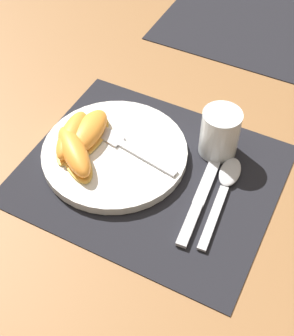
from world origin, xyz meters
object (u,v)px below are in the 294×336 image
(fork, at_px, (124,145))
(citrus_wedge_2, at_px, (74,152))
(spoon, at_px, (226,183))
(plate, at_px, (115,153))
(knife, at_px, (201,197))
(citrus_wedge_0, at_px, (88,133))
(citrus_wedge_1, at_px, (72,136))
(juice_glass, at_px, (219,135))

(fork, distance_m, citrus_wedge_2, 0.09)
(spoon, distance_m, citrus_wedge_2, 0.25)
(spoon, bearing_deg, plate, -172.20)
(plate, bearing_deg, spoon, 7.80)
(knife, relative_size, citrus_wedge_0, 1.73)
(knife, height_order, fork, fork)
(citrus_wedge_0, distance_m, citrus_wedge_2, 0.05)
(citrus_wedge_1, bearing_deg, spoon, 9.16)
(citrus_wedge_0, bearing_deg, juice_glass, 23.83)
(knife, xyz_separation_m, citrus_wedge_2, (-0.21, -0.03, 0.03))
(juice_glass, height_order, citrus_wedge_2, juice_glass)
(spoon, xyz_separation_m, citrus_wedge_2, (-0.24, -0.07, 0.03))
(spoon, distance_m, fork, 0.18)
(knife, bearing_deg, spoon, 59.12)
(fork, relative_size, citrus_wedge_0, 1.57)
(citrus_wedge_0, relative_size, citrus_wedge_1, 0.95)
(citrus_wedge_1, bearing_deg, citrus_wedge_0, 45.01)
(knife, relative_size, citrus_wedge_1, 1.65)
(juice_glass, relative_size, citrus_wedge_1, 0.69)
(knife, relative_size, fork, 1.10)
(juice_glass, height_order, citrus_wedge_1, juice_glass)
(fork, bearing_deg, citrus_wedge_0, -169.35)
(plate, height_order, citrus_wedge_0, citrus_wedge_0)
(citrus_wedge_0, height_order, citrus_wedge_1, citrus_wedge_1)
(knife, height_order, citrus_wedge_1, citrus_wedge_1)
(knife, relative_size, citrus_wedge_2, 1.66)
(spoon, relative_size, citrus_wedge_2, 1.55)
(juice_glass, distance_m, citrus_wedge_1, 0.25)
(citrus_wedge_0, xyz_separation_m, citrus_wedge_1, (-0.02, -0.02, 0.00))
(spoon, relative_size, citrus_wedge_0, 1.61)
(citrus_wedge_0, xyz_separation_m, citrus_wedge_2, (0.01, -0.05, 0.00))
(spoon, distance_m, citrus_wedge_1, 0.27)
(juice_glass, xyz_separation_m, citrus_wedge_0, (-0.20, -0.09, -0.01))
(spoon, relative_size, citrus_wedge_1, 1.54)
(knife, height_order, citrus_wedge_0, citrus_wedge_0)
(plate, bearing_deg, citrus_wedge_2, -135.34)
(citrus_wedge_1, relative_size, citrus_wedge_2, 1.01)
(juice_glass, relative_size, citrus_wedge_0, 0.72)
(juice_glass, height_order, citrus_wedge_0, juice_glass)
(citrus_wedge_1, height_order, citrus_wedge_2, citrus_wedge_2)
(fork, xyz_separation_m, citrus_wedge_0, (-0.06, -0.01, 0.01))
(spoon, xyz_separation_m, citrus_wedge_0, (-0.24, -0.02, 0.03))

